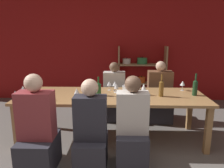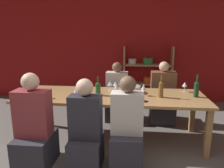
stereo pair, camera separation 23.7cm
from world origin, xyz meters
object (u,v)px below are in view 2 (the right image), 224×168
(dining_table, at_px, (111,99))
(wine_glass_white_a, at_px, (47,92))
(mixing_bowl, at_px, (132,89))
(person_near_c, at_px, (127,136))
(wine_glass_red_d, at_px, (144,87))
(person_near_a, at_px, (35,133))
(shelf_unit, at_px, (147,79))
(wine_glass_empty_b, at_px, (76,91))
(person_near_b, at_px, (86,136))
(wine_bottle_green, at_px, (197,88))
(wine_glass_red_a, at_px, (116,87))
(cell_phone, at_px, (142,101))
(person_far_b, at_px, (162,100))
(wine_glass_red_e, at_px, (25,87))
(wine_bottle_dark, at_px, (161,89))
(wine_glass_empty_c, at_px, (134,83))
(wine_glass_empty_a, at_px, (185,84))
(wine_glass_red_f, at_px, (88,95))
(wine_glass_red_c, at_px, (16,92))
(person_far_a, at_px, (117,99))
(wine_glass_white_b, at_px, (115,84))
(wine_bottle_amber, at_px, (98,88))
(wine_glass_red_b, at_px, (110,84))

(dining_table, xyz_separation_m, wine_glass_white_a, (-0.93, -0.27, 0.17))
(mixing_bowl, bearing_deg, person_near_c, -92.13)
(wine_glass_red_d, height_order, person_near_a, person_near_a)
(shelf_unit, distance_m, wine_glass_red_d, 2.03)
(wine_glass_empty_b, xyz_separation_m, person_near_b, (0.28, -0.61, -0.42))
(wine_bottle_green, relative_size, wine_glass_red_a, 2.32)
(cell_phone, xyz_separation_m, person_far_b, (0.43, 1.12, -0.33))
(wine_bottle_green, xyz_separation_m, person_near_c, (-1.00, -0.80, -0.43))
(dining_table, distance_m, wine_glass_red_e, 1.36)
(wine_bottle_dark, xyz_separation_m, person_near_b, (-0.98, -0.75, -0.45))
(wine_glass_empty_c, relative_size, person_near_a, 0.13)
(wine_bottle_dark, relative_size, wine_glass_empty_a, 2.08)
(dining_table, relative_size, wine_glass_white_a, 20.89)
(wine_glass_red_f, relative_size, person_near_b, 0.14)
(wine_glass_red_c, distance_m, wine_glass_red_d, 1.86)
(wine_glass_empty_c, bearing_deg, mixing_bowl, -102.51)
(wine_glass_empty_b, height_order, wine_glass_white_a, wine_glass_empty_b)
(cell_phone, bearing_deg, wine_bottle_dark, 38.74)
(wine_glass_red_a, height_order, person_far_a, person_far_a)
(wine_bottle_green, bearing_deg, wine_glass_empty_a, 109.82)
(wine_glass_empty_a, bearing_deg, wine_glass_white_a, -164.53)
(dining_table, bearing_deg, person_near_b, -106.17)
(person_near_c, bearing_deg, wine_glass_red_f, 146.83)
(person_near_c, bearing_deg, wine_glass_red_d, 74.51)
(person_near_a, bearing_deg, wine_bottle_green, 21.30)
(wine_glass_white_b, bearing_deg, wine_glass_red_f, -116.10)
(wine_bottle_dark, bearing_deg, wine_glass_red_d, 165.31)
(person_far_a, bearing_deg, person_near_a, 61.98)
(wine_glass_white_a, bearing_deg, wine_glass_red_e, 160.32)
(wine_bottle_amber, relative_size, wine_glass_red_a, 1.97)
(shelf_unit, xyz_separation_m, mixing_bowl, (-0.35, -1.84, 0.21))
(cell_phone, height_order, person_far_b, person_far_b)
(wine_glass_red_b, relative_size, person_far_b, 0.14)
(wine_glass_empty_a, relative_size, person_near_a, 0.14)
(person_far_b, bearing_deg, person_far_a, -1.70)
(wine_glass_empty_a, bearing_deg, wine_glass_red_c, -163.56)
(wine_bottle_green, relative_size, wine_glass_empty_b, 2.29)
(mixing_bowl, bearing_deg, person_far_b, 48.30)
(person_near_c, bearing_deg, person_near_a, -177.85)
(shelf_unit, height_order, wine_glass_empty_b, shelf_unit)
(person_far_a, bearing_deg, wine_glass_white_b, 92.26)
(wine_glass_white_a, relative_size, wine_glass_white_b, 0.84)
(person_near_a, bearing_deg, wine_bottle_amber, 49.24)
(wine_glass_red_b, relative_size, wine_glass_red_d, 0.87)
(wine_glass_red_e, xyz_separation_m, person_far_b, (2.24, 0.97, -0.44))
(wine_bottle_dark, relative_size, wine_glass_white_a, 2.48)
(dining_table, xyz_separation_m, wine_glass_empty_b, (-0.51, -0.19, 0.17))
(wine_glass_red_c, bearing_deg, wine_glass_red_d, 13.61)
(shelf_unit, bearing_deg, person_near_a, -118.49)
(wine_glass_empty_c, bearing_deg, wine_bottle_dark, -47.58)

